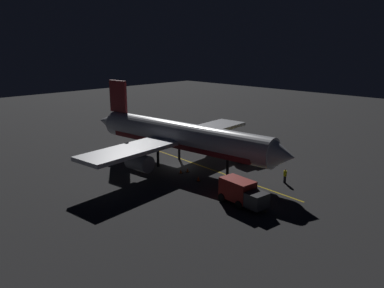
{
  "coord_description": "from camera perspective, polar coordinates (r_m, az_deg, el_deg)",
  "views": [
    {
      "loc": [
        34.64,
        36.34,
        16.28
      ],
      "look_at": [
        0.0,
        2.0,
        3.5
      ],
      "focal_mm": 35.77,
      "sensor_mm": 36.0,
      "label": 1
    }
  ],
  "objects": [
    {
      "name": "ground_crew_worker",
      "position": [
        47.6,
        13.7,
        -4.62
      ],
      "size": [
        0.4,
        0.4,
        1.74
      ],
      "color": "black",
      "rests_on": "ground_plane"
    },
    {
      "name": "traffic_cone_under_wing",
      "position": [
        49.79,
        -1.69,
        -4.11
      ],
      "size": [
        0.5,
        0.5,
        0.55
      ],
      "color": "#EA590F",
      "rests_on": "ground_plane"
    },
    {
      "name": "airliner",
      "position": [
        52.03,
        -2.05,
        1.12
      ],
      "size": [
        29.73,
        34.14,
        10.96
      ],
      "color": "silver",
      "rests_on": "ground_plane"
    },
    {
      "name": "ground_plane",
      "position": [
        52.81,
        -1.54,
        -3.39
      ],
      "size": [
        180.0,
        180.0,
        0.2
      ],
      "primitive_type": "cube",
      "color": "#313132"
    },
    {
      "name": "traffic_cone_near_left",
      "position": [
        50.24,
        -0.66,
        -3.93
      ],
      "size": [
        0.5,
        0.5,
        0.55
      ],
      "color": "#EA590F",
      "rests_on": "ground_plane"
    },
    {
      "name": "catering_truck",
      "position": [
        55.7,
        8.98,
        -1.25
      ],
      "size": [
        6.13,
        3.03,
        2.22
      ],
      "color": "gold",
      "rests_on": "ground_plane"
    },
    {
      "name": "apron_guide_stripe",
      "position": [
        51.32,
        2.95,
        -3.83
      ],
      "size": [
        2.62,
        28.57,
        0.01
      ],
      "primitive_type": "cube",
      "rotation": [
        0.0,
        0.0,
        -0.08
      ],
      "color": "gold",
      "rests_on": "ground_plane"
    },
    {
      "name": "baggage_truck",
      "position": [
        40.35,
        7.37,
        -7.24
      ],
      "size": [
        2.74,
        5.61,
        2.61
      ],
      "color": "maroon",
      "rests_on": "ground_plane"
    },
    {
      "name": "traffic_cone_near_right",
      "position": [
        47.03,
        0.94,
        -5.25
      ],
      "size": [
        0.5,
        0.5,
        0.55
      ],
      "color": "#EA590F",
      "rests_on": "ground_plane"
    }
  ]
}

